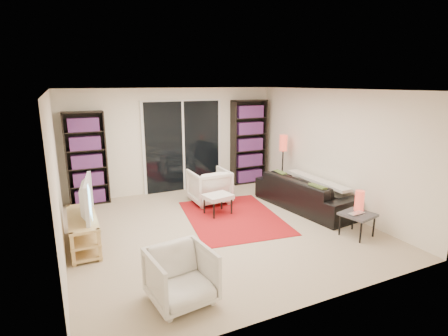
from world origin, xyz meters
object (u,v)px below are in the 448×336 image
(armchair_front, at_px, (181,276))
(floor_lamp, at_px, (283,149))
(bookshelf_left, at_px, (87,159))
(side_table, at_px, (358,216))
(sofa, at_px, (306,193))
(armchair_back, at_px, (209,186))
(tv_stand, at_px, (83,231))
(ottoman, at_px, (218,197))
(bookshelf_right, at_px, (249,142))

(armchair_front, relative_size, floor_lamp, 0.53)
(bookshelf_left, distance_m, side_table, 5.37)
(sofa, height_order, armchair_back, armchair_back)
(tv_stand, height_order, sofa, sofa)
(side_table, relative_size, floor_lamp, 0.43)
(tv_stand, distance_m, ottoman, 2.50)
(ottoman, height_order, floor_lamp, floor_lamp)
(bookshelf_left, distance_m, bookshelf_right, 3.85)
(bookshelf_right, distance_m, armchair_back, 1.96)
(armchair_front, bearing_deg, ottoman, 50.06)
(sofa, xyz_separation_m, floor_lamp, (0.20, 1.13, 0.70))
(sofa, distance_m, floor_lamp, 1.35)
(bookshelf_right, relative_size, ottoman, 3.60)
(armchair_front, height_order, side_table, armchair_front)
(armchair_back, distance_m, side_table, 3.05)
(armchair_front, bearing_deg, tv_stand, 107.66)
(tv_stand, relative_size, sofa, 0.58)
(ottoman, xyz_separation_m, floor_lamp, (1.97, 0.70, 0.68))
(sofa, bearing_deg, side_table, 169.67)
(sofa, relative_size, armchair_front, 3.11)
(ottoman, bearing_deg, bookshelf_right, 46.56)
(armchair_back, xyz_separation_m, ottoman, (-0.12, -0.71, -0.02))
(bookshelf_right, xyz_separation_m, armchair_back, (-1.52, -1.02, -0.69))
(tv_stand, bearing_deg, armchair_front, -65.25)
(bookshelf_right, bearing_deg, side_table, -89.15)
(sofa, distance_m, ottoman, 1.82)
(armchair_back, xyz_separation_m, side_table, (1.58, -2.62, -0.01))
(bookshelf_right, relative_size, tv_stand, 1.63)
(ottoman, bearing_deg, side_table, -48.35)
(sofa, bearing_deg, bookshelf_right, -3.92)
(bookshelf_left, height_order, side_table, bookshelf_left)
(ottoman, bearing_deg, bookshelf_left, 141.90)
(armchair_front, xyz_separation_m, floor_lamp, (3.51, 3.08, 0.70))
(ottoman, distance_m, floor_lamp, 2.20)
(bookshelf_left, relative_size, floor_lamp, 1.44)
(floor_lamp, bearing_deg, bookshelf_right, 107.56)
(armchair_back, xyz_separation_m, floor_lamp, (1.85, -0.01, 0.66))
(bookshelf_right, xyz_separation_m, armchair_front, (-3.18, -4.12, -0.72))
(armchair_back, bearing_deg, bookshelf_right, -146.92)
(sofa, distance_m, armchair_front, 3.85)
(tv_stand, distance_m, floor_lamp, 4.63)
(side_table, bearing_deg, armchair_front, -171.50)
(armchair_back, relative_size, floor_lamp, 0.59)
(bookshelf_right, height_order, ottoman, bookshelf_right)
(armchair_back, distance_m, ottoman, 0.72)
(floor_lamp, bearing_deg, sofa, -99.90)
(floor_lamp, bearing_deg, side_table, -96.01)
(bookshelf_right, height_order, side_table, bookshelf_right)
(side_table, bearing_deg, tv_stand, 159.73)
(bookshelf_left, height_order, armchair_front, bookshelf_left)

